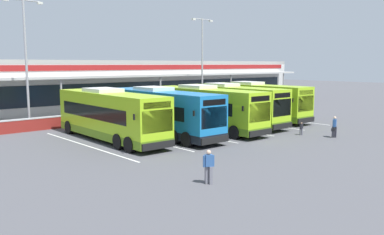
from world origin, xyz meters
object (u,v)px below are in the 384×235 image
object	(u,v)px
coach_bus_centre	(205,109)
coach_bus_right_centre	(229,105)
pedestrian_in_dark_coat	(209,166)
pedestrian_child	(301,128)
coach_bus_leftmost	(110,116)
lamp_post_centre	(202,58)
coach_bus_rightmost	(254,102)
coach_bus_left_centre	(161,113)
lamp_post_west	(26,55)
pedestrian_with_handbag	(334,126)

from	to	relation	value
coach_bus_centre	coach_bus_right_centre	world-z (taller)	same
pedestrian_in_dark_coat	pedestrian_child	xyz separation A→B (m)	(14.54, 4.47, -0.33)
coach_bus_leftmost	coach_bus_right_centre	size ratio (longest dim) A/B	1.00
coach_bus_centre	lamp_post_centre	bearing A→B (deg)	47.56
coach_bus_rightmost	lamp_post_centre	size ratio (longest dim) A/B	1.11
coach_bus_leftmost	coach_bus_left_centre	world-z (taller)	same
coach_bus_leftmost	coach_bus_centre	bearing A→B (deg)	-8.80
coach_bus_right_centre	lamp_post_west	world-z (taller)	lamp_post_west
coach_bus_centre	pedestrian_with_handbag	world-z (taller)	coach_bus_centre
coach_bus_leftmost	coach_bus_rightmost	size ratio (longest dim) A/B	1.00
coach_bus_left_centre	pedestrian_with_handbag	world-z (taller)	coach_bus_left_centre
coach_bus_centre	pedestrian_in_dark_coat	bearing A→B (deg)	-133.08
coach_bus_centre	coach_bus_right_centre	xyz separation A→B (m)	(3.85, 0.83, 0.00)
coach_bus_left_centre	pedestrian_child	size ratio (longest dim) A/B	12.16
pedestrian_with_handbag	coach_bus_left_centre	bearing A→B (deg)	134.69
coach_bus_centre	pedestrian_with_handbag	bearing A→B (deg)	-62.37
coach_bus_left_centre	coach_bus_right_centre	world-z (taller)	same
coach_bus_centre	coach_bus_rightmost	distance (m)	8.45
coach_bus_centre	pedestrian_in_dark_coat	xyz separation A→B (m)	(-10.65, -11.39, -0.91)
coach_bus_leftmost	coach_bus_left_centre	bearing A→B (deg)	-15.40
pedestrian_child	lamp_post_centre	size ratio (longest dim) A/B	0.09
pedestrian_with_handbag	pedestrian_child	xyz separation A→B (m)	(-0.92, 2.28, -0.32)
coach_bus_centre	coach_bus_right_centre	distance (m)	3.94
coach_bus_right_centre	coach_bus_left_centre	bearing A→B (deg)	-175.93
pedestrian_with_handbag	lamp_post_west	size ratio (longest dim) A/B	0.15
coach_bus_leftmost	lamp_post_west	xyz separation A→B (m)	(-2.44, 9.43, 4.50)
coach_bus_right_centre	pedestrian_with_handbag	distance (m)	10.11
coach_bus_right_centre	coach_bus_rightmost	size ratio (longest dim) A/B	1.00
coach_bus_left_centre	lamp_post_centre	bearing A→B (deg)	36.68
coach_bus_rightmost	pedestrian_with_handbag	bearing A→B (deg)	-108.23
pedestrian_with_handbag	pedestrian_child	size ratio (longest dim) A/B	1.61
coach_bus_leftmost	lamp_post_centre	size ratio (longest dim) A/B	1.11
pedestrian_child	lamp_post_west	xyz separation A→B (m)	(-14.71, 17.65, 5.75)
pedestrian_with_handbag	lamp_post_centre	size ratio (longest dim) A/B	0.15
coach_bus_right_centre	lamp_post_centre	xyz separation A→B (m)	(6.44, 10.43, 4.50)
coach_bus_leftmost	lamp_post_centre	world-z (taller)	lamp_post_centre
coach_bus_right_centre	lamp_post_west	distance (m)	18.27
pedestrian_child	lamp_post_west	world-z (taller)	lamp_post_west
pedestrian_with_handbag	lamp_post_west	distance (m)	25.90
coach_bus_rightmost	lamp_post_centre	xyz separation A→B (m)	(1.97, 9.79, 4.50)
pedestrian_child	lamp_post_centre	world-z (taller)	lamp_post_centre
coach_bus_rightmost	pedestrian_with_handbag	world-z (taller)	coach_bus_rightmost
coach_bus_right_centre	pedestrian_in_dark_coat	xyz separation A→B (m)	(-14.50, -12.21, -0.91)
coach_bus_left_centre	pedestrian_with_handbag	bearing A→B (deg)	-45.31
pedestrian_in_dark_coat	coach_bus_leftmost	bearing A→B (deg)	79.88
coach_bus_left_centre	pedestrian_in_dark_coat	size ratio (longest dim) A/B	7.54
coach_bus_centre	pedestrian_child	world-z (taller)	coach_bus_centre
coach_bus_left_centre	coach_bus_right_centre	bearing A→B (deg)	4.07
coach_bus_leftmost	lamp_post_west	bearing A→B (deg)	104.48
coach_bus_centre	lamp_post_centre	xyz separation A→B (m)	(10.29, 11.26, 4.50)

